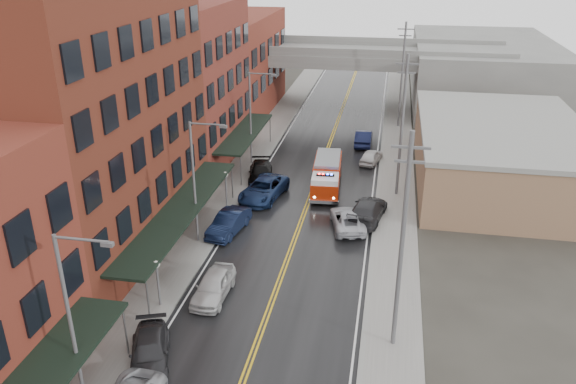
{
  "coord_description": "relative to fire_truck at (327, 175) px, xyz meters",
  "views": [
    {
      "loc": [
        6.12,
        -9.85,
        19.66
      ],
      "look_at": [
        -0.8,
        27.28,
        3.0
      ],
      "focal_mm": 35.0,
      "sensor_mm": 36.0,
      "label": 1
    }
  ],
  "objects": [
    {
      "name": "brick_building_c",
      "position": [
        -14.47,
        5.44,
        6.06
      ],
      "size": [
        9.0,
        15.0,
        15.0
      ],
      "primitive_type": "cube",
      "color": "maroon",
      "rests_on": "ground"
    },
    {
      "name": "parked_car_left_7",
      "position": [
        -6.17,
        1.09,
        -0.7
      ],
      "size": [
        3.02,
        5.42,
        1.49
      ],
      "primitive_type": "imported",
      "rotation": [
        0.0,
        0.0,
        0.19
      ],
      "color": "black",
      "rests_on": "ground"
    },
    {
      "name": "overpass",
      "position": [
        -1.17,
        26.94,
        4.55
      ],
      "size": [
        40.0,
        10.0,
        7.5
      ],
      "color": "slate",
      "rests_on": "ground"
    },
    {
      "name": "globe_lamp_1",
      "position": [
        -7.57,
        -19.06,
        0.87
      ],
      "size": [
        0.44,
        0.44,
        3.12
      ],
      "color": "#59595B",
      "rests_on": "ground"
    },
    {
      "name": "parked_car_right_2",
      "position": [
        3.5,
        7.4,
        -0.76
      ],
      "size": [
        2.4,
        4.21,
        1.35
      ],
      "primitive_type": "imported",
      "rotation": [
        0.0,
        0.0,
        2.93
      ],
      "color": "silver",
      "rests_on": "ground"
    },
    {
      "name": "utility_pole_0",
      "position": [
        6.03,
        -20.06,
        4.87
      ],
      "size": [
        1.8,
        0.24,
        12.0
      ],
      "color": "#59595B",
      "rests_on": "ground"
    },
    {
      "name": "utility_pole_1",
      "position": [
        6.03,
        -0.06,
        4.87
      ],
      "size": [
        1.8,
        0.24,
        12.0
      ],
      "color": "#59595B",
      "rests_on": "ground"
    },
    {
      "name": "globe_lamp_2",
      "position": [
        -7.57,
        -5.06,
        0.87
      ],
      "size": [
        0.44,
        0.44,
        3.12
      ],
      "color": "#59595B",
      "rests_on": "ground"
    },
    {
      "name": "street_lamp_0",
      "position": [
        -7.72,
        -27.06,
        3.75
      ],
      "size": [
        2.64,
        0.22,
        9.0
      ],
      "color": "#59595B",
      "rests_on": "ground"
    },
    {
      "name": "awning_2",
      "position": [
        -8.66,
        5.44,
        1.55
      ],
      "size": [
        2.6,
        13.0,
        3.09
      ],
      "color": "black",
      "rests_on": "ground"
    },
    {
      "name": "parked_car_left_6",
      "position": [
        -5.0,
        -2.71,
        -0.61
      ],
      "size": [
        3.78,
        6.4,
        1.67
      ],
      "primitive_type": "imported",
      "rotation": [
        0.0,
        0.0,
        -0.18
      ],
      "color": "#132349",
      "rests_on": "ground"
    },
    {
      "name": "brick_building_far",
      "position": [
        -14.47,
        22.94,
        4.56
      ],
      "size": [
        9.0,
        20.0,
        12.0
      ],
      "primitive_type": "cube",
      "color": "maroon",
      "rests_on": "ground"
    },
    {
      "name": "parked_car_left_3",
      "position": [
        -6.17,
        -23.76,
        -0.75
      ],
      "size": [
        3.43,
        5.12,
        1.38
      ],
      "primitive_type": "imported",
      "rotation": [
        0.0,
        0.0,
        0.35
      ],
      "color": "#252427",
      "rests_on": "ground"
    },
    {
      "name": "parked_car_right_0",
      "position": [
        2.43,
        -6.86,
        -0.75
      ],
      "size": [
        3.36,
        5.34,
        1.38
      ],
      "primitive_type": "imported",
      "rotation": [
        0.0,
        0.0,
        3.37
      ],
      "color": "#B2B4BB",
      "rests_on": "ground"
    },
    {
      "name": "road",
      "position": [
        -1.17,
        -5.06,
        -1.43
      ],
      "size": [
        11.0,
        160.0,
        0.02
      ],
      "primitive_type": "cube",
      "color": "black",
      "rests_on": "ground"
    },
    {
      "name": "curb_right",
      "position": [
        4.48,
        -5.06,
        -1.36
      ],
      "size": [
        0.3,
        160.0,
        0.15
      ],
      "primitive_type": "cube",
      "color": "gray",
      "rests_on": "ground"
    },
    {
      "name": "right_far_block",
      "position": [
        16.83,
        34.94,
        2.56
      ],
      "size": [
        18.0,
        30.0,
        8.0
      ],
      "primitive_type": "cube",
      "color": "slate",
      "rests_on": "ground"
    },
    {
      "name": "parked_car_right_1",
      "position": [
        3.83,
        -5.26,
        -0.62
      ],
      "size": [
        3.27,
        5.99,
        1.65
      ],
      "primitive_type": "imported",
      "rotation": [
        0.0,
        0.0,
        2.96
      ],
      "color": "#262629",
      "rests_on": "ground"
    },
    {
      "name": "parked_car_left_5",
      "position": [
        -6.17,
        -9.24,
        -0.65
      ],
      "size": [
        2.5,
        5.03,
        1.58
      ],
      "primitive_type": "imported",
      "rotation": [
        0.0,
        0.0,
        -0.18
      ],
      "color": "black",
      "rests_on": "ground"
    },
    {
      "name": "awning_1",
      "position": [
        -8.66,
        -12.06,
        1.55
      ],
      "size": [
        2.6,
        18.0,
        3.09
      ],
      "color": "black",
      "rests_on": "ground"
    },
    {
      "name": "sidewalk_left",
      "position": [
        -8.47,
        -5.06,
        -1.36
      ],
      "size": [
        3.0,
        160.0,
        0.15
      ],
      "primitive_type": "cube",
      "color": "slate",
      "rests_on": "ground"
    },
    {
      "name": "utility_pole_2",
      "position": [
        6.03,
        19.94,
        4.87
      ],
      "size": [
        1.8,
        0.24,
        12.0
      ],
      "color": "#59595B",
      "rests_on": "ground"
    },
    {
      "name": "sidewalk_right",
      "position": [
        6.13,
        -5.06,
        -1.36
      ],
      "size": [
        3.0,
        160.0,
        0.15
      ],
      "primitive_type": "cube",
      "color": "slate",
      "rests_on": "ground"
    },
    {
      "name": "street_lamp_2",
      "position": [
        -7.72,
        4.94,
        3.75
      ],
      "size": [
        2.64,
        0.22,
        9.0
      ],
      "color": "#59595B",
      "rests_on": "ground"
    },
    {
      "name": "curb_left",
      "position": [
        -6.82,
        -5.06,
        -1.36
      ],
      "size": [
        0.3,
        160.0,
        0.15
      ],
      "primitive_type": "cube",
      "color": "gray",
      "rests_on": "ground"
    },
    {
      "name": "parked_car_right_3",
      "position": [
        2.43,
        12.74,
        -0.64
      ],
      "size": [
        1.71,
        4.88,
        1.61
      ],
      "primitive_type": "imported",
      "rotation": [
        0.0,
        0.0,
        3.14
      ],
      "color": "black",
      "rests_on": "ground"
    },
    {
      "name": "parked_car_left_4",
      "position": [
        -4.77,
        -17.47,
        -0.67
      ],
      "size": [
        1.93,
        4.57,
        1.54
      ],
      "primitive_type": "imported",
      "rotation": [
        0.0,
        0.0,
        -0.02
      ],
      "color": "#BABABA",
      "rests_on": "ground"
    },
    {
      "name": "tan_building",
      "position": [
        14.83,
        4.94,
        1.06
      ],
      "size": [
        14.0,
        22.0,
        5.0
      ],
      "primitive_type": "cube",
      "color": "#91694E",
      "rests_on": "ground"
    },
    {
      "name": "fire_truck",
      "position": [
        0.0,
        0.0,
        0.0
      ],
      "size": [
        3.28,
        7.41,
        2.66
      ],
      "rotation": [
        0.0,
        0.0,
        0.06
      ],
      "color": "#971F07",
      "rests_on": "ground"
    },
    {
      "name": "brick_building_b",
      "position": [
        -14.47,
        -12.06,
        7.56
      ],
      "size": [
        9.0,
        20.0,
        18.0
      ],
      "primitive_type": "cube",
      "color": "#5C2518",
      "rests_on": "ground"
    },
    {
      "name": "street_lamp_1",
      "position": [
        -7.72,
        -11.06,
        3.75
      ],
      "size": [
        2.64,
        0.22,
        9.0
      ],
      "color": "#59595B",
      "rests_on": "ground"
    }
  ]
}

